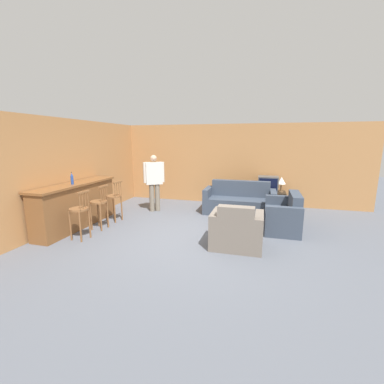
{
  "coord_description": "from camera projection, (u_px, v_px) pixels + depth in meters",
  "views": [
    {
      "loc": [
        1.46,
        -5.05,
        2.08
      ],
      "look_at": [
        -0.16,
        0.83,
        0.85
      ],
      "focal_mm": 24.0,
      "sensor_mm": 36.0,
      "label": 1
    }
  ],
  "objects": [
    {
      "name": "ground_plane",
      "position": [
        189.0,
        238.0,
        5.56
      ],
      "size": [
        24.0,
        24.0,
        0.0
      ],
      "primitive_type": "plane",
      "color": "#565B66"
    },
    {
      "name": "book_on_table",
      "position": [
        236.0,
        211.0,
        6.25
      ],
      "size": [
        0.19,
        0.15,
        0.03
      ],
      "color": "#33704C",
      "rests_on": "coffee_table"
    },
    {
      "name": "wall_left",
      "position": [
        94.0,
        168.0,
        7.28
      ],
      "size": [
        0.08,
        8.45,
        2.6
      ],
      "color": "#B27A47",
      "rests_on": "ground_plane"
    },
    {
      "name": "coffee_table",
      "position": [
        237.0,
        214.0,
        6.25
      ],
      "size": [
        0.52,
        0.89,
        0.38
      ],
      "color": "#472D1E",
      "rests_on": "ground_plane"
    },
    {
      "name": "tv_unit",
      "position": [
        267.0,
        200.0,
        7.97
      ],
      "size": [
        1.07,
        0.55,
        0.53
      ],
      "color": "#2D2319",
      "rests_on": "ground_plane"
    },
    {
      "name": "bar_chair_near",
      "position": [
        80.0,
        213.0,
        5.4
      ],
      "size": [
        0.41,
        0.41,
        1.06
      ],
      "color": "brown",
      "rests_on": "ground_plane"
    },
    {
      "name": "couch_far",
      "position": [
        239.0,
        202.0,
        7.39
      ],
      "size": [
        1.99,
        0.83,
        0.92
      ],
      "color": "#384251",
      "rests_on": "ground_plane"
    },
    {
      "name": "bar_counter",
      "position": [
        77.0,
        205.0,
        6.2
      ],
      "size": [
        0.55,
        2.46,
        1.08
      ],
      "color": "brown",
      "rests_on": "ground_plane"
    },
    {
      "name": "loveseat_right",
      "position": [
        284.0,
        216.0,
        6.05
      ],
      "size": [
        0.76,
        1.32,
        0.88
      ],
      "color": "#384251",
      "rests_on": "ground_plane"
    },
    {
      "name": "table_lamp",
      "position": [
        281.0,
        181.0,
        7.75
      ],
      "size": [
        0.26,
        0.26,
        0.46
      ],
      "color": "brown",
      "rests_on": "tv_unit"
    },
    {
      "name": "armchair_near",
      "position": [
        237.0,
        231.0,
        5.01
      ],
      "size": [
        0.99,
        0.79,
        0.9
      ],
      "color": "#70665B",
      "rests_on": "ground_plane"
    },
    {
      "name": "wall_back",
      "position": [
        217.0,
        164.0,
        8.56
      ],
      "size": [
        9.4,
        0.08,
        2.6
      ],
      "color": "#B27A47",
      "rests_on": "ground_plane"
    },
    {
      "name": "person_by_window",
      "position": [
        154.0,
        180.0,
        7.52
      ],
      "size": [
        0.53,
        0.42,
        1.67
      ],
      "color": "#756B5B",
      "rests_on": "ground_plane"
    },
    {
      "name": "bottle",
      "position": [
        72.0,
        179.0,
        5.91
      ],
      "size": [
        0.06,
        0.06,
        0.29
      ],
      "color": "#234293",
      "rests_on": "bar_counter"
    },
    {
      "name": "bar_chair_far",
      "position": [
        114.0,
        200.0,
        6.64
      ],
      "size": [
        0.44,
        0.44,
        1.06
      ],
      "color": "brown",
      "rests_on": "ground_plane"
    },
    {
      "name": "bar_chair_mid",
      "position": [
        99.0,
        205.0,
        6.04
      ],
      "size": [
        0.39,
        0.39,
        1.06
      ],
      "color": "brown",
      "rests_on": "ground_plane"
    },
    {
      "name": "tv",
      "position": [
        268.0,
        184.0,
        7.87
      ],
      "size": [
        0.6,
        0.43,
        0.47
      ],
      "color": "#4C4C4C",
      "rests_on": "tv_unit"
    }
  ]
}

